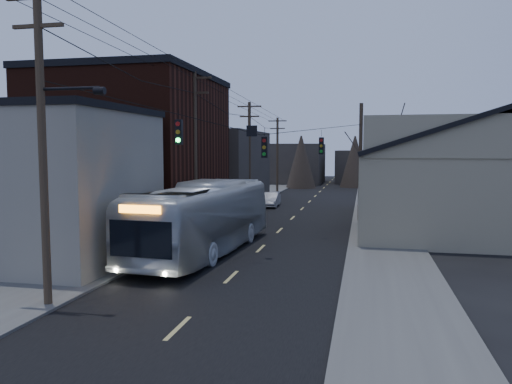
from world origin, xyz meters
TOP-DOWN VIEW (x-y plane):
  - ground at (0.00, 0.00)m, footprint 160.00×160.00m
  - road_surface at (0.00, 30.00)m, footprint 9.00×110.00m
  - sidewalk_left at (-6.50, 30.00)m, footprint 4.00×110.00m
  - sidewalk_right at (6.50, 30.00)m, footprint 4.00×110.00m
  - building_clapboard at (-9.00, 9.00)m, footprint 8.00×8.00m
  - building_brick at (-10.00, 20.00)m, footprint 10.00×12.00m
  - building_left_far at (-9.50, 36.00)m, footprint 9.00×14.00m
  - warehouse at (13.00, 25.00)m, footprint 16.16×20.60m
  - building_far_left at (-6.00, 65.00)m, footprint 10.00×12.00m
  - building_far_right at (7.00, 70.00)m, footprint 12.00×14.00m
  - bare_tree at (6.50, 20.00)m, footprint 0.40×0.40m
  - utility_lines at (-3.11, 24.14)m, footprint 11.24×45.28m
  - bus at (-2.56, 12.25)m, footprint 3.89×13.11m
  - parked_car at (-3.00, 32.92)m, footprint 1.56×4.03m

SIDE VIEW (x-z plane):
  - ground at x=0.00m, z-range 0.00..0.00m
  - road_surface at x=0.00m, z-range 0.00..0.02m
  - sidewalk_left at x=-6.50m, z-range 0.00..0.12m
  - sidewalk_right at x=6.50m, z-range 0.00..0.12m
  - parked_car at x=-3.00m, z-range 0.00..1.31m
  - bus at x=-2.56m, z-range 0.00..3.60m
  - building_far_right at x=7.00m, z-range 0.00..5.00m
  - warehouse at x=13.00m, z-range -1.17..6.56m
  - building_far_left at x=-6.00m, z-range 0.00..6.00m
  - building_clapboard at x=-9.00m, z-range 0.00..7.00m
  - building_left_far at x=-9.50m, z-range 0.00..7.00m
  - bare_tree at x=6.50m, z-range 0.00..7.20m
  - utility_lines at x=-3.11m, z-range -0.30..10.20m
  - building_brick at x=-10.00m, z-range 0.00..10.00m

